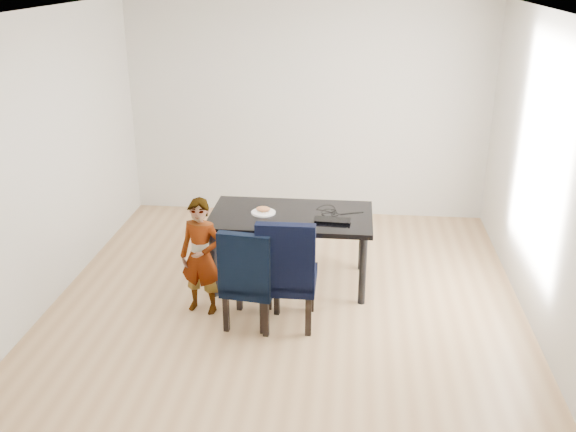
# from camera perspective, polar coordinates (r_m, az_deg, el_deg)

# --- Properties ---
(floor) EXTENTS (4.50, 5.00, 0.01)m
(floor) POSITION_cam_1_polar(r_m,az_deg,el_deg) (6.22, -0.19, -8.02)
(floor) COLOR tan
(floor) RESTS_ON ground
(ceiling) EXTENTS (4.50, 5.00, 0.01)m
(ceiling) POSITION_cam_1_polar(r_m,az_deg,el_deg) (5.41, -0.23, 17.74)
(ceiling) COLOR white
(ceiling) RESTS_ON wall_back
(wall_back) EXTENTS (4.50, 0.01, 2.70)m
(wall_back) POSITION_cam_1_polar(r_m,az_deg,el_deg) (8.08, 1.73, 9.38)
(wall_back) COLOR silver
(wall_back) RESTS_ON ground
(wall_front) EXTENTS (4.50, 0.01, 2.70)m
(wall_front) POSITION_cam_1_polar(r_m,az_deg,el_deg) (3.40, -4.83, -9.07)
(wall_front) COLOR white
(wall_front) RESTS_ON ground
(wall_left) EXTENTS (0.01, 5.00, 2.70)m
(wall_left) POSITION_cam_1_polar(r_m,az_deg,el_deg) (6.31, -21.08, 4.34)
(wall_left) COLOR silver
(wall_left) RESTS_ON ground
(wall_right) EXTENTS (0.01, 5.00, 2.70)m
(wall_right) POSITION_cam_1_polar(r_m,az_deg,el_deg) (5.88, 22.23, 2.95)
(wall_right) COLOR silver
(wall_right) RESTS_ON ground
(dining_table) EXTENTS (1.60, 0.90, 0.75)m
(dining_table) POSITION_cam_1_polar(r_m,az_deg,el_deg) (6.49, 0.28, -2.92)
(dining_table) COLOR black
(dining_table) RESTS_ON floor
(chair_left) EXTENTS (0.52, 0.54, 0.96)m
(chair_left) POSITION_cam_1_polar(r_m,az_deg,el_deg) (5.74, -3.27, -5.27)
(chair_left) COLOR black
(chair_left) RESTS_ON floor
(chair_right) EXTENTS (0.51, 0.53, 1.06)m
(chair_right) POSITION_cam_1_polar(r_m,az_deg,el_deg) (5.72, -0.02, -4.80)
(chair_right) COLOR black
(chair_right) RESTS_ON floor
(child) EXTENTS (0.45, 0.34, 1.11)m
(child) POSITION_cam_1_polar(r_m,az_deg,el_deg) (5.95, -7.73, -3.58)
(child) COLOR #FD5E15
(child) RESTS_ON floor
(plate) EXTENTS (0.25, 0.25, 0.01)m
(plate) POSITION_cam_1_polar(r_m,az_deg,el_deg) (6.37, -2.21, 0.32)
(plate) COLOR white
(plate) RESTS_ON dining_table
(sandwich) EXTENTS (0.16, 0.11, 0.06)m
(sandwich) POSITION_cam_1_polar(r_m,az_deg,el_deg) (6.36, -2.22, 0.63)
(sandwich) COLOR #C57846
(sandwich) RESTS_ON plate
(laptop) EXTENTS (0.37, 0.25, 0.03)m
(laptop) POSITION_cam_1_polar(r_m,az_deg,el_deg) (6.21, 3.99, -0.22)
(laptop) COLOR black
(laptop) RESTS_ON dining_table
(cable_tangle) EXTENTS (0.20, 0.20, 0.01)m
(cable_tangle) POSITION_cam_1_polar(r_m,az_deg,el_deg) (6.36, 3.71, 0.23)
(cable_tangle) COLOR black
(cable_tangle) RESTS_ON dining_table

